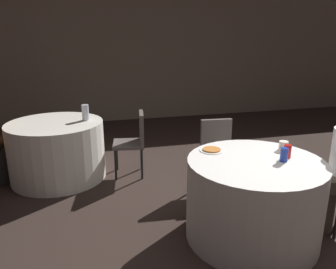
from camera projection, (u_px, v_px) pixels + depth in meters
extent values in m
plane|color=#332621|center=(271.00, 242.00, 3.00)|extent=(16.00, 16.00, 0.00)
cube|color=#7A6B5B|center=(154.00, 55.00, 7.16)|extent=(16.00, 0.06, 2.80)
cylinder|color=white|center=(253.00, 199.00, 2.99)|extent=(1.22, 1.22, 0.76)
cylinder|color=white|center=(57.00, 150.00, 4.27)|extent=(1.21, 1.21, 0.76)
cylinder|color=black|center=(315.00, 200.00, 3.32)|extent=(0.03, 0.03, 0.41)
cube|color=#59514C|center=(220.00, 158.00, 3.85)|extent=(0.43, 0.43, 0.04)
cube|color=#59514C|center=(216.00, 135.00, 3.96)|extent=(0.38, 0.08, 0.40)
cylinder|color=black|center=(238.00, 180.00, 3.79)|extent=(0.03, 0.03, 0.41)
cylinder|color=black|center=(210.00, 183.00, 3.73)|extent=(0.03, 0.03, 0.41)
cylinder|color=black|center=(228.00, 169.00, 4.11)|extent=(0.03, 0.03, 0.41)
cylinder|color=black|center=(201.00, 171.00, 4.05)|extent=(0.03, 0.03, 0.41)
cylinder|color=black|center=(0.00, 163.00, 4.31)|extent=(0.03, 0.03, 0.41)
cube|color=#59514C|center=(128.00, 144.00, 4.34)|extent=(0.46, 0.46, 0.04)
cube|color=#59514C|center=(142.00, 128.00, 4.30)|extent=(0.11, 0.38, 0.40)
cylinder|color=black|center=(116.00, 165.00, 4.23)|extent=(0.03, 0.03, 0.41)
cylinder|color=black|center=(117.00, 156.00, 4.55)|extent=(0.03, 0.03, 0.41)
cylinder|color=black|center=(142.00, 164.00, 4.26)|extent=(0.03, 0.03, 0.41)
cylinder|color=black|center=(141.00, 155.00, 4.59)|extent=(0.03, 0.03, 0.41)
cylinder|color=#282828|center=(0.00, 166.00, 4.16)|extent=(0.24, 0.24, 0.45)
cylinder|color=#4C4238|center=(321.00, 207.00, 3.15)|extent=(0.24, 0.24, 0.45)
cube|color=#4C4238|center=(336.00, 180.00, 3.09)|extent=(0.35, 0.35, 0.12)
cylinder|color=white|center=(212.00, 150.00, 3.13)|extent=(0.23, 0.23, 0.01)
cylinder|color=orange|center=(212.00, 149.00, 3.13)|extent=(0.17, 0.17, 0.01)
cylinder|color=red|center=(287.00, 151.00, 2.93)|extent=(0.07, 0.07, 0.12)
cylinder|color=#1E38A5|center=(284.00, 155.00, 2.85)|extent=(0.07, 0.07, 0.12)
cylinder|color=silver|center=(284.00, 146.00, 3.14)|extent=(0.09, 0.09, 0.09)
cylinder|color=silver|center=(85.00, 113.00, 4.23)|extent=(0.09, 0.09, 0.21)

